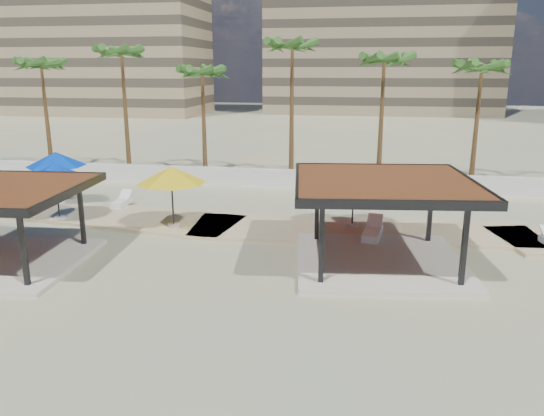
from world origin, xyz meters
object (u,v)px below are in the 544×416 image
at_px(umbrella_a, 56,159).
at_px(umbrella_c, 354,175).
at_px(lounger_a, 121,202).
at_px(lounger_b, 372,233).
at_px(pavilion_central, 382,214).

relative_size(umbrella_a, umbrella_c, 1.23).
xyz_separation_m(lounger_a, lounger_b, (13.68, -3.39, 0.03)).
relative_size(umbrella_c, lounger_a, 1.75).
xyz_separation_m(pavilion_central, lounger_a, (-13.96, 6.25, -1.71)).
bearing_deg(umbrella_c, lounger_a, 171.79).
distance_m(umbrella_c, lounger_a, 13.08).
distance_m(pavilion_central, lounger_a, 15.39).
bearing_deg(lounger_a, umbrella_c, -101.58).
bearing_deg(lounger_b, lounger_a, 83.60).
height_order(pavilion_central, lounger_a, pavilion_central).
relative_size(pavilion_central, lounger_b, 3.36).
distance_m(umbrella_a, umbrella_c, 16.51).
bearing_deg(umbrella_a, pavilion_central, -19.37).
height_order(umbrella_c, lounger_b, umbrella_c).
height_order(pavilion_central, lounger_b, pavilion_central).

